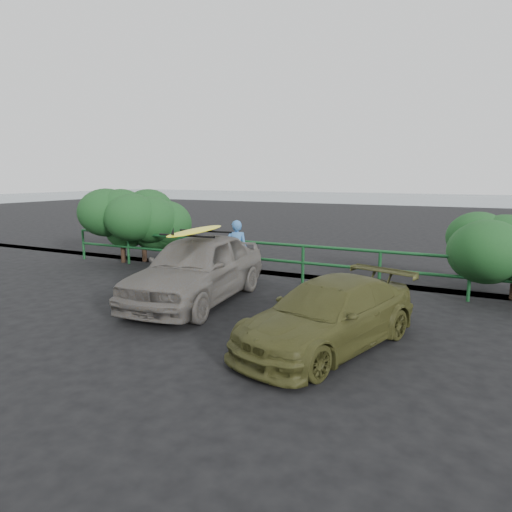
{
  "coord_description": "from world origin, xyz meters",
  "views": [
    {
      "loc": [
        5.2,
        -6.11,
        2.8
      ],
      "look_at": [
        0.95,
        2.33,
        1.15
      ],
      "focal_mm": 32.0,
      "sensor_mm": 36.0,
      "label": 1
    }
  ],
  "objects_px": {
    "olive_vehicle": "(328,315)",
    "surfboard": "(196,231)",
    "sedan": "(197,268)",
    "guardrail": "(269,261)",
    "man": "(237,250)"
  },
  "relations": [
    {
      "from": "sedan",
      "to": "surfboard",
      "type": "distance_m",
      "value": 0.84
    },
    {
      "from": "sedan",
      "to": "surfboard",
      "type": "bearing_deg",
      "value": 173.98
    },
    {
      "from": "guardrail",
      "to": "man",
      "type": "xyz_separation_m",
      "value": [
        -0.84,
        -0.29,
        0.29
      ]
    },
    {
      "from": "sedan",
      "to": "guardrail",
      "type": "bearing_deg",
      "value": 73.44
    },
    {
      "from": "olive_vehicle",
      "to": "surfboard",
      "type": "relative_size",
      "value": 1.6
    },
    {
      "from": "man",
      "to": "sedan",
      "type": "bearing_deg",
      "value": 77.98
    },
    {
      "from": "guardrail",
      "to": "sedan",
      "type": "bearing_deg",
      "value": -100.54
    },
    {
      "from": "guardrail",
      "to": "sedan",
      "type": "relative_size",
      "value": 3.12
    },
    {
      "from": "olive_vehicle",
      "to": "surfboard",
      "type": "bearing_deg",
      "value": 175.49
    },
    {
      "from": "guardrail",
      "to": "man",
      "type": "bearing_deg",
      "value": -161.01
    },
    {
      "from": "sedan",
      "to": "man",
      "type": "height_order",
      "value": "man"
    },
    {
      "from": "man",
      "to": "surfboard",
      "type": "height_order",
      "value": "surfboard"
    },
    {
      "from": "sedan",
      "to": "man",
      "type": "relative_size",
      "value": 2.76
    },
    {
      "from": "man",
      "to": "surfboard",
      "type": "relative_size",
      "value": 0.68
    },
    {
      "from": "surfboard",
      "to": "olive_vehicle",
      "type": "bearing_deg",
      "value": -27.65
    }
  ]
}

